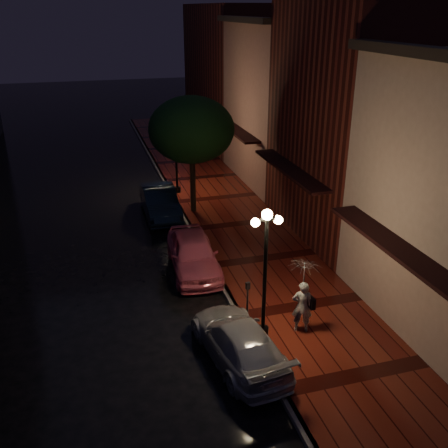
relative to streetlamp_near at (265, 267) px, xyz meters
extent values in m
plane|color=black|center=(-0.35, 5.00, -2.60)|extent=(120.00, 120.00, 0.00)
cube|color=#4A120D|center=(1.90, 5.00, -2.53)|extent=(4.50, 60.00, 0.15)
cube|color=#595451|center=(-0.35, 5.00, -2.53)|extent=(0.25, 60.00, 0.15)
cube|color=#511914|center=(6.65, 7.00, 2.90)|extent=(5.00, 8.00, 11.00)
cube|color=#8C5951|center=(6.65, 15.00, 1.90)|extent=(5.00, 8.00, 9.00)
cube|color=#511914|center=(6.65, 25.00, 2.40)|extent=(5.00, 12.00, 10.00)
cylinder|color=black|center=(0.00, 0.00, -0.45)|extent=(0.12, 0.12, 4.00)
cylinder|color=black|center=(0.00, 0.00, -2.30)|extent=(0.36, 0.36, 0.30)
cube|color=black|center=(0.00, 0.00, 1.55)|extent=(0.70, 0.08, 0.08)
sphere|color=#F4D492|center=(0.00, 0.00, 1.70)|extent=(0.32, 0.32, 0.32)
sphere|color=#F4D492|center=(-0.35, 0.00, 1.50)|extent=(0.26, 0.26, 0.26)
sphere|color=#F4D492|center=(0.35, 0.00, 1.50)|extent=(0.26, 0.26, 0.26)
cylinder|color=black|center=(0.00, 14.00, -0.45)|extent=(0.12, 0.12, 4.00)
cylinder|color=black|center=(0.00, 14.00, -2.30)|extent=(0.36, 0.36, 0.30)
cube|color=black|center=(0.00, 14.00, 1.55)|extent=(0.70, 0.08, 0.08)
sphere|color=#F4D492|center=(0.00, 14.00, 1.70)|extent=(0.32, 0.32, 0.32)
sphere|color=#F4D492|center=(-0.35, 14.00, 1.50)|extent=(0.26, 0.26, 0.26)
sphere|color=#F4D492|center=(0.35, 14.00, 1.50)|extent=(0.26, 0.26, 0.26)
cylinder|color=black|center=(0.25, 11.00, -0.85)|extent=(0.28, 0.28, 3.20)
ellipsoid|color=black|center=(0.25, 11.00, 1.75)|extent=(4.16, 4.16, 3.20)
sphere|color=black|center=(0.95, 11.60, 1.15)|extent=(1.80, 1.80, 1.80)
sphere|color=black|center=(-0.35, 10.30, 1.25)|extent=(1.80, 1.80, 1.80)
imported|color=#EC617A|center=(-1.10, 5.06, -1.84)|extent=(2.06, 4.57, 1.52)
imported|color=black|center=(-1.44, 11.15, -1.85)|extent=(1.60, 4.55, 1.50)
imported|color=#9D9CA3|center=(-1.03, -0.73, -1.95)|extent=(2.34, 4.65, 1.29)
imported|color=white|center=(1.27, -0.06, -1.56)|extent=(0.75, 0.62, 1.77)
imported|color=silver|center=(1.27, -0.06, -0.44)|extent=(1.03, 1.05, 0.95)
cylinder|color=black|center=(1.27, -0.06, -1.15)|extent=(0.02, 0.02, 1.42)
cube|color=black|center=(1.57, -0.11, -1.44)|extent=(0.14, 0.33, 0.35)
cylinder|color=black|center=(-0.20, 0.97, -1.85)|extent=(0.07, 0.07, 1.19)
cube|color=black|center=(-0.20, 0.97, -1.15)|extent=(0.15, 0.12, 0.24)
camera|label=1|loc=(-4.81, -12.28, 7.11)|focal=40.00mm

